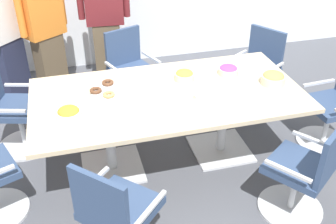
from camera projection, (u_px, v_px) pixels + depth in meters
The scene contains 17 objects.
ground_plane at pixel (168, 159), 3.97m from camera, with size 10.00×10.00×0.01m, color #4C4F56.
conference_table at pixel (168, 105), 3.63m from camera, with size 2.40×1.20×0.75m.
office_chair_0 at pixel (131, 75), 4.61m from camera, with size 0.70×0.70×0.91m.
office_chair_1 at pixel (13, 112), 3.93m from camera, with size 0.67×0.67×0.91m.
office_chair_3 at pixel (117, 218), 2.78m from camera, with size 0.76×0.76×0.91m.
office_chair_4 at pixel (304, 175), 3.16m from camera, with size 0.75×0.75×0.91m.
office_chair_5 at pixel (335, 109), 3.99m from camera, with size 0.57×0.57×0.91m.
office_chair_6 at pixel (256, 74), 4.63m from camera, with size 0.74×0.74×0.91m.
person_standing_0 at pixel (4, 33), 4.44m from camera, with size 0.48×0.50×1.68m.
person_standing_1 at pixel (45, 29), 4.55m from camera, with size 0.55×0.43×1.68m.
person_standing_2 at pixel (105, 16), 4.76m from camera, with size 0.61×0.26×1.77m.
snack_bowl_chips_yellow at pixel (184, 75), 3.75m from camera, with size 0.18×0.18×0.10m.
snack_bowl_cookies at pixel (273, 78), 3.68m from camera, with size 0.22×0.22×0.12m.
snack_bowl_candy_mix at pixel (228, 70), 3.85m from camera, with size 0.19×0.19×0.09m.
snack_bowl_chips_orange at pixel (69, 114), 3.19m from camera, with size 0.20×0.20×0.11m.
donut_platter at pixel (108, 90), 3.58m from camera, with size 0.33×0.32×0.04m.
plate_stack at pixel (205, 96), 3.47m from camera, with size 0.18×0.18×0.05m.
Camera 1 is at (-0.80, -2.99, 2.53)m, focal length 42.87 mm.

